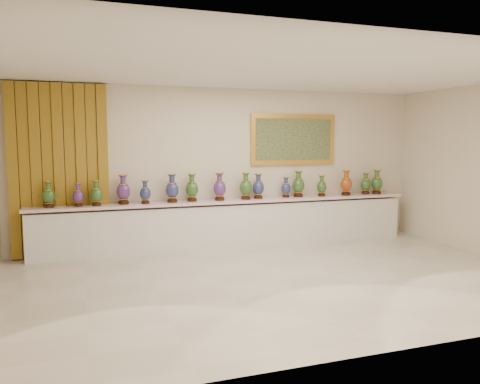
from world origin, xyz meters
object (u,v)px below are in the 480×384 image
object	(u,v)px
vase_0	(49,196)
vase_1	(78,196)
counter	(232,224)
vase_2	(96,194)

from	to	relation	value
vase_0	vase_1	world-z (taller)	vase_0
counter	vase_2	distance (m)	2.53
counter	vase_1	xyz separation A→B (m)	(-2.74, -0.05, 0.64)
vase_1	vase_2	world-z (taller)	vase_2
vase_1	vase_2	size ratio (longest dim) A/B	0.91
vase_2	counter	bearing A→B (deg)	1.19
counter	vase_0	size ratio (longest dim) A/B	16.45
vase_1	counter	bearing A→B (deg)	1.01
vase_0	vase_2	world-z (taller)	vase_0
vase_1	vase_2	bearing A→B (deg)	-0.48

